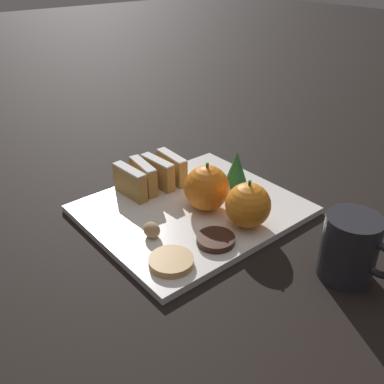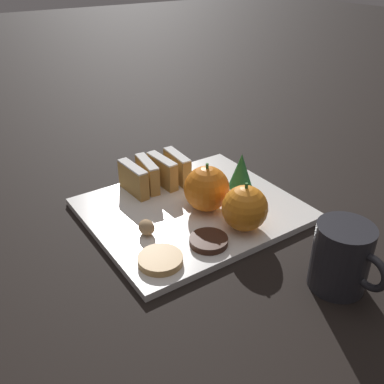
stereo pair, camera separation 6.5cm
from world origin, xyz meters
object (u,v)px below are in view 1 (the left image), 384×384
orange_near (248,205)px  coffee_mug (350,248)px  walnut (152,230)px  orange_far (207,188)px  chocolate_cookie (216,240)px

orange_near → coffee_mug: bearing=9.2°
coffee_mug → walnut: bearing=-145.3°
orange_near → coffee_mug: (0.17, 0.03, -0.00)m
orange_near → orange_far: orange_far is taller
orange_near → coffee_mug: size_ratio=0.75×
chocolate_cookie → coffee_mug: bearing=31.4°
orange_far → walnut: size_ratio=2.88×
walnut → coffee_mug: coffee_mug is taller
coffee_mug → orange_far: bearing=-170.2°
orange_far → coffee_mug: bearing=9.8°
orange_near → walnut: 0.16m
orange_near → walnut: size_ratio=2.73×
walnut → chocolate_cookie: size_ratio=0.50×
orange_far → coffee_mug: (0.25, 0.04, -0.00)m
walnut → coffee_mug: 0.30m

